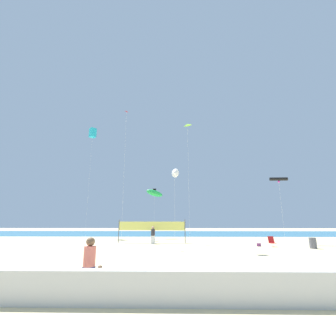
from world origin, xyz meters
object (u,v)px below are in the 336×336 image
object	(u,v)px
kite_green_inflatable	(154,193)
toddler_figure	(99,278)
kite_black_tube	(279,179)
kite_cyan_box	(93,133)
beachgoer_charcoal_shirt	(153,234)
kite_red_diamond	(126,118)
trash_barrel	(313,243)
volleyball_net	(151,227)
mother_figure	(89,262)
beach_handbag	(259,245)
kite_lime_diamond	(187,126)
kite_white_delta	(174,173)
beachgoer_maroon_shirt	(153,233)
folding_beach_chair	(272,241)

from	to	relation	value
kite_green_inflatable	toddler_figure	bearing A→B (deg)	-89.40
kite_black_tube	kite_cyan_box	bearing A→B (deg)	158.09
beachgoer_charcoal_shirt	kite_red_diamond	xyz separation A→B (m)	(-2.96, -1.14, 12.25)
trash_barrel	volleyball_net	distance (m)	14.87
mother_figure	trash_barrel	size ratio (longest dim) A/B	1.95
mother_figure	beachgoer_charcoal_shirt	world-z (taller)	beachgoer_charcoal_shirt
toddler_figure	kite_red_diamond	size ratio (longest dim) A/B	0.06
toddler_figure	beach_handbag	distance (m)	17.50
kite_lime_diamond	kite_black_tube	size ratio (longest dim) A/B	1.64
trash_barrel	kite_white_delta	size ratio (longest dim) A/B	0.11
toddler_figure	beachgoer_maroon_shirt	world-z (taller)	beachgoer_maroon_shirt
beachgoer_charcoal_shirt	kite_cyan_box	world-z (taller)	kite_cyan_box
beachgoer_maroon_shirt	beachgoer_charcoal_shirt	bearing A→B (deg)	-159.77
kite_cyan_box	kite_white_delta	size ratio (longest dim) A/B	2.11
mother_figure	kite_black_tube	bearing A→B (deg)	64.78
kite_black_tube	mother_figure	bearing A→B (deg)	-129.67
beachgoer_charcoal_shirt	kite_lime_diamond	xyz separation A→B (m)	(3.47, -3.92, 10.09)
beachgoer_maroon_shirt	kite_white_delta	bearing A→B (deg)	-113.08
beachgoer_maroon_shirt	beachgoer_charcoal_shirt	size ratio (longest dim) A/B	0.94
beachgoer_charcoal_shirt	kite_lime_diamond	size ratio (longest dim) A/B	0.15
toddler_figure	kite_white_delta	xyz separation A→B (m)	(2.56, 17.34, 7.02)
trash_barrel	kite_black_tube	xyz separation A→B (m)	(-0.21, 4.59, 6.24)
beachgoer_charcoal_shirt	toddler_figure	bearing A→B (deg)	131.05
kite_white_delta	mother_figure	bearing A→B (deg)	-99.59
kite_cyan_box	toddler_figure	bearing A→B (deg)	-68.74
mother_figure	toddler_figure	xyz separation A→B (m)	(0.37, 0.01, -0.47)
kite_lime_diamond	kite_white_delta	bearing A→B (deg)	104.40
trash_barrel	folding_beach_chair	bearing A→B (deg)	153.16
kite_lime_diamond	mother_figure	bearing A→B (deg)	-108.34
beachgoer_charcoal_shirt	kite_green_inflatable	distance (m)	9.97
beachgoer_maroon_shirt	kite_black_tube	size ratio (longest dim) A/B	0.23
mother_figure	kite_cyan_box	size ratio (longest dim) A/B	0.10
folding_beach_chair	trash_barrel	size ratio (longest dim) A/B	1.01
volleyball_net	kite_lime_diamond	xyz separation A→B (m)	(3.71, -4.87, 9.38)
toddler_figure	kite_black_tube	size ratio (longest dim) A/B	0.12
mother_figure	kite_white_delta	xyz separation A→B (m)	(2.93, 17.35, 6.55)
folding_beach_chair	kite_white_delta	world-z (taller)	kite_white_delta
folding_beach_chair	kite_black_tube	bearing A→B (deg)	58.39
folding_beach_chair	trash_barrel	bearing A→B (deg)	-18.83
toddler_figure	kite_red_diamond	bearing A→B (deg)	66.16
beachgoer_maroon_shirt	kite_green_inflatable	world-z (taller)	kite_green_inflatable
kite_white_delta	kite_cyan_box	bearing A→B (deg)	143.58
kite_lime_diamond	kite_cyan_box	distance (m)	20.93
toddler_figure	volleyball_net	bearing A→B (deg)	56.13
toddler_figure	beach_handbag	size ratio (longest dim) A/B	2.43
volleyball_net	kite_white_delta	distance (m)	6.34
kite_green_inflatable	kite_red_diamond	size ratio (longest dim) A/B	0.48
kite_cyan_box	beach_handbag	bearing A→B (deg)	-31.65
kite_cyan_box	kite_red_diamond	world-z (taller)	kite_cyan_box
kite_lime_diamond	kite_white_delta	xyz separation A→B (m)	(-1.23, 4.80, -3.55)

